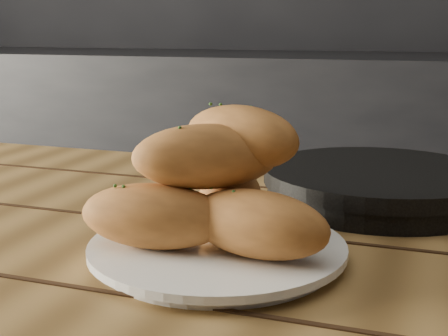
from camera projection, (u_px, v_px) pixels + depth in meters
counter at (226, 192)px, 2.04m from camera, size 2.80×0.60×0.90m
plate at (217, 250)px, 0.62m from camera, size 0.26×0.26×0.02m
bread_rolls at (217, 187)px, 0.61m from camera, size 0.25×0.20×0.13m
skillet at (380, 184)px, 0.83m from camera, size 0.43×0.31×0.05m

